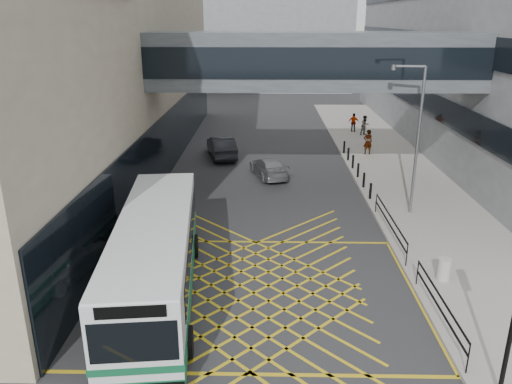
# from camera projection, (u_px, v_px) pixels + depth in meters

# --- Properties ---
(ground) EXTENTS (120.00, 120.00, 0.00)m
(ground) POSITION_uv_depth(u_px,v_px,m) (254.00, 293.00, 18.60)
(ground) COLOR #333335
(building_far) EXTENTS (28.00, 16.00, 18.00)m
(building_far) POSITION_uv_depth(u_px,v_px,m) (250.00, 23.00, 72.30)
(building_far) COLOR gray
(building_far) RESTS_ON ground
(skybridge) EXTENTS (20.00, 4.10, 3.00)m
(skybridge) POSITION_uv_depth(u_px,v_px,m) (314.00, 60.00, 27.39)
(skybridge) COLOR #494E53
(skybridge) RESTS_ON ground
(pavement) EXTENTS (6.00, 54.00, 0.16)m
(pavement) POSITION_uv_depth(u_px,v_px,m) (397.00, 174.00, 32.55)
(pavement) COLOR #9E9990
(pavement) RESTS_ON ground
(box_junction) EXTENTS (12.00, 9.00, 0.01)m
(box_junction) POSITION_uv_depth(u_px,v_px,m) (254.00, 293.00, 18.60)
(box_junction) COLOR gold
(box_junction) RESTS_ON ground
(bus) EXTENTS (3.69, 11.17, 3.07)m
(bus) POSITION_uv_depth(u_px,v_px,m) (156.00, 255.00, 17.95)
(bus) COLOR silver
(bus) RESTS_ON ground
(car_white) EXTENTS (3.32, 5.27, 1.56)m
(car_white) POSITION_uv_depth(u_px,v_px,m) (143.00, 261.00, 19.33)
(car_white) COLOR silver
(car_white) RESTS_ON ground
(car_dark) EXTENTS (3.06, 5.29, 1.55)m
(car_dark) POSITION_uv_depth(u_px,v_px,m) (222.00, 147.00, 36.54)
(car_dark) COLOR black
(car_dark) RESTS_ON ground
(car_silver) EXTENTS (2.87, 4.50, 1.30)m
(car_silver) POSITION_uv_depth(u_px,v_px,m) (269.00, 167.00, 32.07)
(car_silver) COLOR gray
(car_silver) RESTS_ON ground
(street_lamp) EXTENTS (1.69, 0.40, 7.44)m
(street_lamp) POSITION_uv_depth(u_px,v_px,m) (415.00, 132.00, 24.52)
(street_lamp) COLOR slate
(street_lamp) RESTS_ON pavement
(litter_bin) EXTENTS (0.50, 0.50, 0.87)m
(litter_bin) POSITION_uv_depth(u_px,v_px,m) (444.00, 269.00, 19.13)
(litter_bin) COLOR #ADA89E
(litter_bin) RESTS_ON pavement
(kerb_railings) EXTENTS (0.05, 12.54, 1.00)m
(kerb_railings) POSITION_uv_depth(u_px,v_px,m) (409.00, 252.00, 19.87)
(kerb_railings) COLOR black
(kerb_railings) RESTS_ON pavement
(bollards) EXTENTS (0.14, 10.14, 0.90)m
(bollards) POSITION_uv_depth(u_px,v_px,m) (355.00, 166.00, 32.43)
(bollards) COLOR black
(bollards) RESTS_ON pavement
(pedestrian_a) EXTENTS (0.81, 0.64, 1.84)m
(pedestrian_a) POSITION_uv_depth(u_px,v_px,m) (368.00, 142.00, 36.67)
(pedestrian_a) COLOR gray
(pedestrian_a) RESTS_ON pavement
(pedestrian_b) EXTENTS (0.94, 0.80, 1.67)m
(pedestrian_b) POSITION_uv_depth(u_px,v_px,m) (365.00, 125.00, 42.76)
(pedestrian_b) COLOR gray
(pedestrian_b) RESTS_ON pavement
(pedestrian_c) EXTENTS (1.04, 0.68, 1.62)m
(pedestrian_c) POSITION_uv_depth(u_px,v_px,m) (354.00, 123.00, 44.04)
(pedestrian_c) COLOR gray
(pedestrian_c) RESTS_ON pavement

